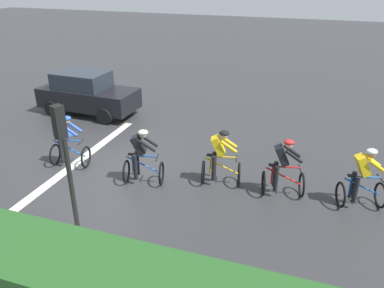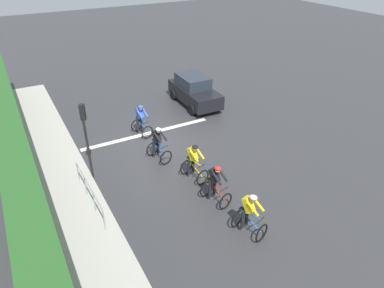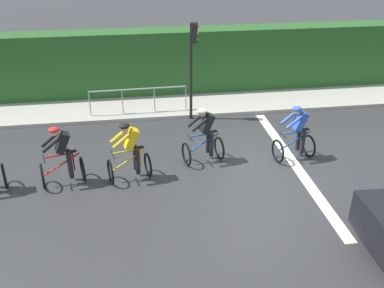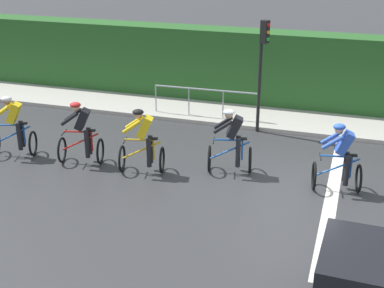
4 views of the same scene
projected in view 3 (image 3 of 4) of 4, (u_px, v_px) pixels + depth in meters
The scene contains 11 objects.
ground_plane at pixel (260, 166), 12.21m from camera, with size 80.00×80.00×0.00m, color #333335.
sidewalk_kerb at pixel (172, 103), 16.32m from camera, with size 2.80×25.73×0.12m, color #ADA89E.
stone_wall_low at pixel (169, 91), 17.05m from camera, with size 0.44×25.73×0.40m, color gray.
hedge_wall at pixel (168, 63), 16.82m from camera, with size 1.10×25.73×2.54m, color #265623.
road_marking_stop_line at pixel (294, 163), 12.34m from camera, with size 7.00×0.30×0.01m, color silver.
cyclist_second at pixel (62, 157), 11.04m from camera, with size 0.91×1.21×1.66m.
cyclist_mid at pixel (130, 153), 11.24m from camera, with size 0.90×1.20×1.66m.
cyclist_fourth at pixel (204, 137), 12.10m from camera, with size 0.91×1.21×1.66m.
cyclist_trailing at pixel (296, 134), 12.23m from camera, with size 0.86×1.18×1.66m.
traffic_light_near_crossing at pixel (193, 57), 14.12m from camera, with size 0.26×0.30×3.34m.
pedestrian_railing_kerbside at pixel (138, 95), 15.04m from camera, with size 0.13×3.42×1.03m.
Camera 3 is at (-10.15, 3.44, 6.19)m, focal length 40.18 mm.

